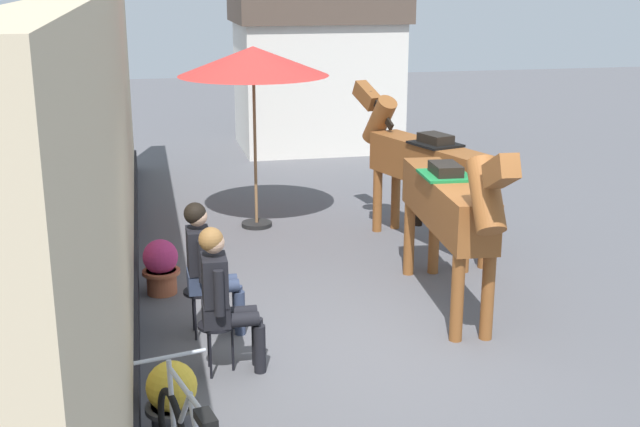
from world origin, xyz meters
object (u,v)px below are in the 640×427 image
seated_visitor_far (206,262)px  saddled_horse_near (451,206)px  saddled_horse_far (424,162)px  flower_planter_near (172,399)px  seated_visitor_near (222,292)px  flower_planter_far (161,266)px  cafe_parasol (253,62)px

seated_visitor_far → saddled_horse_near: bearing=3.4°
saddled_horse_far → flower_planter_near: 5.51m
seated_visitor_far → flower_planter_near: (-0.43, -1.92, -0.44)m
seated_visitor_near → saddled_horse_far: (2.97, 3.15, 0.38)m
seated_visitor_near → flower_planter_near: 1.25m
flower_planter_near → flower_planter_far: bearing=89.9°
seated_visitor_far → flower_planter_near: size_ratio=2.17×
saddled_horse_far → flower_planter_far: saddled_horse_far is taller
seated_visitor_near → saddled_horse_near: 2.76m
seated_visitor_near → flower_planter_far: size_ratio=2.17×
saddled_horse_near → seated_visitor_far: bearing=-176.6°
saddled_horse_near → cafe_parasol: (-1.61, 3.49, 1.20)m
seated_visitor_far → seated_visitor_near: bearing=-84.7°
seated_visitor_far → flower_planter_near: 2.01m
flower_planter_near → flower_planter_far: (0.01, 3.16, 0.00)m
flower_planter_far → flower_planter_near: bearing=-90.1°
seated_visitor_near → flower_planter_far: 2.21m
saddled_horse_near → saddled_horse_far: size_ratio=1.03×
seated_visitor_near → saddled_horse_near: (2.53, 1.02, 0.38)m
seated_visitor_near → saddled_horse_far: 4.34m
saddled_horse_near → seated_visitor_near: bearing=-158.1°
seated_visitor_near → cafe_parasol: 4.87m
saddled_horse_near → cafe_parasol: 4.03m
seated_visitor_near → cafe_parasol: size_ratio=0.54×
flower_planter_near → saddled_horse_far: bearing=50.4°
saddled_horse_near → flower_planter_near: size_ratio=4.68×
seated_visitor_far → flower_planter_far: (-0.42, 1.24, -0.44)m
seated_visitor_far → flower_planter_far: 1.38m
saddled_horse_near → flower_planter_near: bearing=-145.8°
seated_visitor_far → flower_planter_near: seated_visitor_far is taller
flower_planter_near → flower_planter_far: size_ratio=1.00×
seated_visitor_near → flower_planter_near: (-0.51, -1.05, -0.44)m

